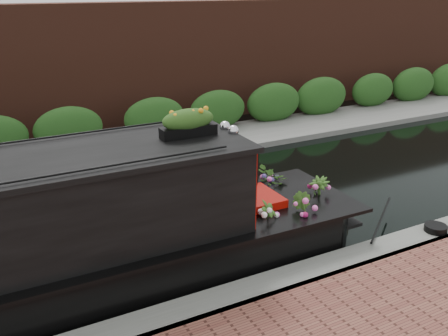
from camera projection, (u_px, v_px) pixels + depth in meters
name	position (u px, v px, depth m)	size (l,w,h in m)	color
ground	(137.00, 225.00, 9.99)	(80.00, 80.00, 0.00)	black
near_bank_coping	(211.00, 316.00, 7.26)	(40.00, 0.60, 0.50)	slate
far_bank_path	(86.00, 163.00, 13.46)	(40.00, 2.40, 0.34)	slate
far_hedge	(78.00, 153.00, 14.20)	(40.00, 1.10, 2.80)	#214A18
far_brick_wall	(63.00, 135.00, 15.94)	(40.00, 1.00, 8.00)	#4C2619
rope_fender	(335.00, 213.00, 10.07)	(0.39, 0.39, 0.43)	brown
coiled_mooring_rope	(436.00, 228.00, 9.19)	(0.41, 0.41, 0.12)	black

